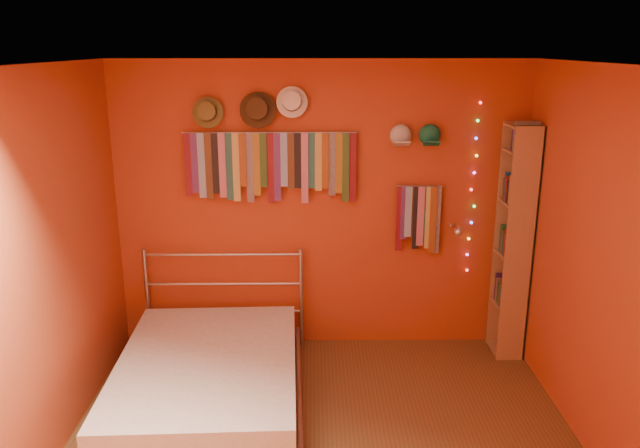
{
  "coord_description": "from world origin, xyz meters",
  "views": [
    {
      "loc": [
        -0.06,
        -3.43,
        2.61
      ],
      "look_at": [
        -0.02,
        0.9,
        1.36
      ],
      "focal_mm": 35.0,
      "sensor_mm": 36.0,
      "label": 1
    }
  ],
  "objects_px": {
    "tie_rack": "(270,163)",
    "bookshelf": "(518,241)",
    "reading_lamp": "(457,231)",
    "bed": "(208,380)"
  },
  "relations": [
    {
      "from": "tie_rack",
      "to": "bookshelf",
      "type": "xyz_separation_m",
      "value": [
        2.08,
        -0.16,
        -0.64
      ]
    },
    {
      "from": "tie_rack",
      "to": "bookshelf",
      "type": "height_order",
      "value": "bookshelf"
    },
    {
      "from": "reading_lamp",
      "to": "bed",
      "type": "distance_m",
      "value": 2.32
    },
    {
      "from": "bookshelf",
      "to": "tie_rack",
      "type": "bearing_deg",
      "value": 175.74
    },
    {
      "from": "tie_rack",
      "to": "bookshelf",
      "type": "distance_m",
      "value": 2.18
    },
    {
      "from": "tie_rack",
      "to": "reading_lamp",
      "type": "distance_m",
      "value": 1.65
    },
    {
      "from": "tie_rack",
      "to": "bookshelf",
      "type": "relative_size",
      "value": 0.72
    },
    {
      "from": "bed",
      "to": "tie_rack",
      "type": "bearing_deg",
      "value": 64.93
    },
    {
      "from": "reading_lamp",
      "to": "bookshelf",
      "type": "xyz_separation_m",
      "value": [
        0.53,
        0.02,
        -0.1
      ]
    },
    {
      "from": "tie_rack",
      "to": "bed",
      "type": "height_order",
      "value": "tie_rack"
    }
  ]
}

